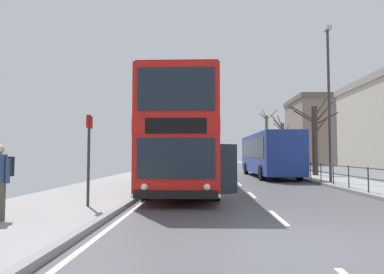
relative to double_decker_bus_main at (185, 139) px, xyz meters
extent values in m
cube|color=#4B4B50|center=(2.76, -8.96, -2.36)|extent=(8.40, 140.00, 0.06)
cube|color=silver|center=(2.76, -6.36, -2.33)|extent=(0.12, 2.00, 0.00)
cube|color=silver|center=(2.76, -1.56, -2.33)|extent=(0.12, 2.00, 0.00)
cube|color=silver|center=(2.76, 3.24, -2.33)|extent=(0.12, 2.00, 0.00)
cube|color=silver|center=(2.76, 8.04, -2.33)|extent=(0.12, 2.00, 0.00)
cube|color=silver|center=(2.76, 12.84, -2.33)|extent=(0.12, 2.00, 0.00)
cube|color=silver|center=(2.76, 17.64, -2.33)|extent=(0.12, 2.00, 0.00)
cube|color=silver|center=(2.76, 22.44, -2.33)|extent=(0.12, 2.00, 0.00)
cube|color=silver|center=(2.76, 27.24, -2.33)|extent=(0.12, 2.00, 0.00)
cube|color=silver|center=(2.76, 32.04, -2.33)|extent=(0.12, 2.00, 0.00)
cube|color=silver|center=(2.76, 36.84, -2.33)|extent=(0.12, 2.00, 0.00)
cube|color=silver|center=(2.76, 41.64, -2.33)|extent=(0.12, 2.00, 0.00)
cube|color=silver|center=(-1.19, -8.96, -2.33)|extent=(0.12, 133.00, 0.00)
cube|color=gray|center=(-1.54, -8.96, -2.26)|extent=(0.20, 140.00, 0.14)
cube|color=red|center=(0.00, 0.02, -1.06)|extent=(2.68, 10.81, 1.85)
cube|color=red|center=(0.00, 0.02, 0.11)|extent=(2.69, 10.87, 0.48)
cube|color=red|center=(0.00, 0.02, 1.20)|extent=(2.68, 10.81, 1.69)
cube|color=#A91511|center=(0.00, 0.02, 2.08)|extent=(2.60, 10.49, 0.08)
cube|color=#19232D|center=(0.04, -5.39, -0.83)|extent=(2.27, 0.05, 1.18)
cube|color=black|center=(0.04, -5.40, 0.11)|extent=(1.81, 0.05, 0.46)
cube|color=#19232D|center=(0.04, -5.39, 1.20)|extent=(2.27, 0.05, 1.28)
cube|color=black|center=(0.04, -5.40, -1.88)|extent=(2.46, 0.10, 0.24)
cube|color=white|center=(0.00, 0.02, -1.92)|extent=(2.70, 10.87, 0.10)
cube|color=#19232D|center=(1.30, 0.30, -0.80)|extent=(0.09, 8.42, 0.96)
cube|color=#19232D|center=(1.30, 0.03, 1.28)|extent=(0.10, 9.71, 1.01)
cube|color=#19232D|center=(-1.31, 0.27, -0.80)|extent=(0.09, 8.42, 0.96)
cube|color=#19232D|center=(-1.31, 0.00, 1.28)|extent=(0.10, 9.71, 1.01)
sphere|color=white|center=(0.95, -5.40, -1.66)|extent=(0.20, 0.20, 0.20)
sphere|color=white|center=(-0.86, -5.42, -1.66)|extent=(0.20, 0.20, 0.20)
cube|color=#19232D|center=(1.61, -4.32, -1.19)|extent=(0.67, 0.50, 1.59)
cube|color=black|center=(1.26, -4.02, -1.19)|extent=(0.11, 0.90, 1.59)
cylinder|color=black|center=(1.27, -3.17, -1.81)|extent=(0.31, 1.04, 1.04)
cylinder|color=black|center=(-1.22, -3.19, -1.81)|extent=(0.31, 1.04, 1.04)
cylinder|color=black|center=(1.21, 3.52, -1.81)|extent=(0.31, 1.04, 1.04)
cylinder|color=black|center=(-1.27, 3.50, -1.81)|extent=(0.31, 1.04, 1.04)
cube|color=navy|center=(5.52, 9.44, -0.64)|extent=(2.67, 10.53, 2.75)
cube|color=#19232D|center=(4.29, 9.41, -0.25)|extent=(0.22, 8.90, 1.32)
cube|color=#19232D|center=(6.75, 9.47, -0.25)|extent=(0.22, 8.90, 1.32)
cube|color=#19232D|center=(5.40, 14.69, -0.36)|extent=(2.10, 0.08, 1.65)
cylinder|color=black|center=(4.28, 12.65, -1.85)|extent=(0.30, 0.97, 0.96)
cylinder|color=black|center=(6.62, 12.70, -1.85)|extent=(0.30, 0.97, 0.96)
cylinder|color=black|center=(4.43, 5.98, -1.85)|extent=(0.30, 0.97, 0.96)
cylinder|color=black|center=(6.77, 6.03, -1.85)|extent=(0.30, 0.97, 0.96)
cylinder|color=#2D3338|center=(7.21, -1.85, -1.70)|extent=(0.05, 0.05, 0.99)
cylinder|color=#2D3338|center=(7.21, -0.10, -1.70)|extent=(0.05, 0.05, 0.99)
cylinder|color=#2D3338|center=(7.21, 1.65, -1.70)|extent=(0.05, 0.05, 0.99)
cylinder|color=#2D3338|center=(7.21, 3.40, -1.70)|extent=(0.05, 0.05, 0.99)
cylinder|color=#2D3338|center=(7.21, 5.15, -1.70)|extent=(0.05, 0.05, 0.99)
cylinder|color=#2D3338|center=(7.21, 6.89, -1.70)|extent=(0.05, 0.05, 0.99)
cylinder|color=#2D3338|center=(7.21, 8.64, -1.70)|extent=(0.05, 0.05, 0.99)
cylinder|color=#2D3338|center=(7.21, 10.39, -1.70)|extent=(0.05, 0.05, 0.99)
cylinder|color=#2D3338|center=(7.21, 12.14, -1.70)|extent=(0.05, 0.05, 0.99)
cylinder|color=#2D3338|center=(7.21, 13.89, -1.70)|extent=(0.05, 0.05, 0.99)
cylinder|color=#2D3338|center=(7.21, 15.63, -1.70)|extent=(0.05, 0.05, 0.99)
cylinder|color=#2D3338|center=(7.21, 17.38, -1.70)|extent=(0.05, 0.05, 0.99)
cylinder|color=#2D3338|center=(7.21, 4.27, -1.26)|extent=(0.04, 26.22, 0.04)
cylinder|color=#2D3338|center=(7.21, 4.27, -1.65)|extent=(0.04, 26.22, 0.04)
cylinder|color=#4C473D|center=(-3.61, -7.77, -1.74)|extent=(0.17, 0.17, 0.91)
cylinder|color=navy|center=(-3.49, -7.77, -1.08)|extent=(0.11, 0.11, 0.57)
cube|color=black|center=(-3.69, -7.50, -1.00)|extent=(0.29, 0.20, 0.45)
cylinder|color=#2D2D33|center=(-2.44, -5.62, -0.89)|extent=(0.08, 0.08, 2.60)
cube|color=red|center=(-2.44, -5.60, 0.21)|extent=(0.04, 0.44, 0.36)
cylinder|color=#38383D|center=(7.63, 3.12, 1.94)|extent=(0.14, 0.14, 8.27)
cube|color=#B2B2AD|center=(7.63, 3.12, 6.20)|extent=(0.28, 0.60, 0.20)
cylinder|color=#423328|center=(8.88, 9.40, 0.31)|extent=(0.41, 0.41, 5.00)
cylinder|color=#423328|center=(8.23, 9.70, 2.07)|extent=(1.36, 0.67, 1.00)
cylinder|color=#423328|center=(9.21, 9.16, 1.31)|extent=(0.77, 0.60, 1.12)
cylinder|color=#423328|center=(8.02, 9.45, 2.33)|extent=(1.76, 0.20, 1.14)
cylinder|color=#423328|center=(9.37, 9.21, 2.82)|extent=(1.07, 0.48, 1.65)
cylinder|color=#423328|center=(9.52, 9.36, 2.34)|extent=(1.39, 0.20, 1.62)
cylinder|color=#423328|center=(8.01, 9.68, 2.24)|extent=(1.79, 0.64, 1.31)
cylinder|color=#423328|center=(9.65, 9.21, 1.89)|extent=(1.63, 0.50, 0.95)
cylinder|color=brown|center=(9.15, 20.58, 0.23)|extent=(0.39, 0.39, 4.84)
cylinder|color=brown|center=(9.40, 20.14, 1.74)|extent=(0.59, 0.97, 1.41)
cylinder|color=brown|center=(8.67, 20.54, 2.49)|extent=(1.02, 0.15, 1.01)
cylinder|color=brown|center=(8.79, 20.21, 1.95)|extent=(0.80, 0.82, 1.50)
cylinder|color=brown|center=(8.62, 20.72, 2.74)|extent=(1.19, 0.41, 1.55)
cylinder|color=brown|center=(8.85, 20.33, 2.74)|extent=(0.73, 0.64, 1.39)
cylinder|color=brown|center=(8.60, 20.30, 2.26)|extent=(1.17, 0.65, 0.71)
cylinder|color=brown|center=(8.98, 28.72, 1.13)|extent=(0.36, 0.36, 6.65)
cylinder|color=brown|center=(8.65, 29.21, 2.12)|extent=(0.76, 1.07, 0.70)
cylinder|color=brown|center=(8.51, 28.89, 4.34)|extent=(1.02, 0.44, 0.95)
cylinder|color=brown|center=(8.72, 29.26, 4.44)|extent=(0.59, 1.16, 1.45)
cylinder|color=brown|center=(8.71, 28.35, 4.43)|extent=(0.64, 0.85, 1.48)
cylinder|color=brown|center=(9.66, 28.59, 4.52)|extent=(1.46, 0.38, 1.28)
cube|color=slate|center=(19.58, 37.18, 2.55)|extent=(9.90, 10.30, 9.76)
cube|color=#5F534B|center=(19.58, 37.18, 7.78)|extent=(10.29, 10.71, 0.70)
camera|label=1|loc=(0.90, -14.97, -0.74)|focal=30.98mm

